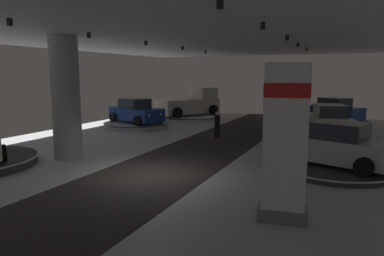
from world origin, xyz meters
name	(u,v)px	position (x,y,z in m)	size (l,w,h in m)	color
ground	(150,176)	(0.00, 0.00, -0.02)	(24.00, 44.00, 0.06)	silver
ceiling_with_spotlights	(147,25)	(0.00, 0.00, 5.55)	(24.00, 44.00, 0.39)	silver
column_left	(66,98)	(-4.86, 0.86, 2.75)	(1.26, 1.26, 5.50)	#ADADB2
brand_sign_pylon	(285,141)	(5.35, -2.16, 2.12)	(1.36, 0.85, 4.11)	slate
display_platform_deep_right	(332,123)	(5.46, 16.87, 0.20)	(5.39, 5.39, 0.37)	#333338
display_car_deep_right	(333,110)	(5.48, 16.85, 1.13)	(4.52, 3.76, 1.71)	navy
display_platform_deep_left	(188,117)	(-5.97, 15.99, 0.18)	(5.68, 5.68, 0.33)	silver
pickup_truck_deep_left	(191,104)	(-5.82, 16.27, 1.26)	(4.51, 5.65, 2.30)	silver
display_platform_far_left	(136,125)	(-7.23, 10.01, 0.20)	(4.61, 4.61, 0.36)	#B7B7BC
display_car_far_left	(136,112)	(-7.26, 10.02, 1.13)	(4.56, 3.26, 1.71)	navy
display_platform_far_right	(329,138)	(5.73, 10.19, 0.21)	(5.02, 5.02, 0.38)	silver
display_car_far_right	(330,121)	(5.72, 10.22, 1.14)	(3.13, 4.54, 1.71)	silver
display_platform_mid_right	(333,167)	(6.30, 3.73, 0.14)	(4.82, 4.82, 0.24)	#333338
display_car_mid_right	(336,146)	(6.33, 3.72, 1.01)	(4.55, 3.21, 1.71)	silver
visitor_walking_near	(217,123)	(-0.50, 8.53, 0.91)	(0.32, 0.32, 1.59)	black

